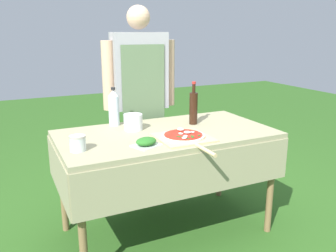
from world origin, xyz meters
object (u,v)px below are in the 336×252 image
object	(u,v)px
person_cook	(140,90)
herb_container	(146,142)
mixing_tub	(133,122)
water_bottle	(114,108)
pizza_on_peel	(184,137)
oil_bottle	(193,107)
prep_table	(166,144)
sauce_jar	(78,144)

from	to	relation	value
person_cook	herb_container	world-z (taller)	person_cook
herb_container	mixing_tub	size ratio (longest dim) A/B	1.50
person_cook	mixing_tub	distance (m)	0.51
water_bottle	herb_container	distance (m)	0.56
herb_container	mixing_tub	distance (m)	0.38
person_cook	pizza_on_peel	world-z (taller)	person_cook
oil_bottle	person_cook	bearing A→B (deg)	116.27
water_bottle	mixing_tub	world-z (taller)	water_bottle
mixing_tub	prep_table	bearing A→B (deg)	-38.33
prep_table	pizza_on_peel	distance (m)	0.23
mixing_tub	sauce_jar	size ratio (longest dim) A/B	1.36
water_bottle	oil_bottle	bearing A→B (deg)	-21.60
prep_table	oil_bottle	bearing A→B (deg)	21.52
oil_bottle	sauce_jar	size ratio (longest dim) A/B	3.28
person_cook	oil_bottle	bearing A→B (deg)	119.58
prep_table	water_bottle	distance (m)	0.47
water_bottle	person_cook	bearing A→B (deg)	40.87
prep_table	oil_bottle	world-z (taller)	oil_bottle
prep_table	oil_bottle	distance (m)	0.36
person_cook	prep_table	bearing A→B (deg)	89.83
oil_bottle	herb_container	size ratio (longest dim) A/B	1.60
water_bottle	sauce_jar	xyz separation A→B (m)	(-0.36, -0.46, -0.09)
pizza_on_peel	mixing_tub	bearing A→B (deg)	122.30
person_cook	water_bottle	world-z (taller)	person_cook
oil_bottle	sauce_jar	world-z (taller)	oil_bottle
herb_container	oil_bottle	bearing A→B (deg)	33.00
person_cook	pizza_on_peel	size ratio (longest dim) A/B	2.96
person_cook	herb_container	distance (m)	0.87
pizza_on_peel	oil_bottle	bearing A→B (deg)	51.87
mixing_tub	person_cook	bearing A→B (deg)	63.17
water_bottle	sauce_jar	size ratio (longest dim) A/B	2.92
water_bottle	herb_container	bearing A→B (deg)	-86.70
herb_container	sauce_jar	distance (m)	0.40
pizza_on_peel	herb_container	size ratio (longest dim) A/B	2.79
water_bottle	prep_table	bearing A→B (deg)	-50.01
prep_table	herb_container	bearing A→B (deg)	-136.76
oil_bottle	water_bottle	size ratio (longest dim) A/B	1.12
herb_container	sauce_jar	xyz separation A→B (m)	(-0.39, 0.09, 0.02)
water_bottle	herb_container	xyz separation A→B (m)	(0.03, -0.55, -0.11)
prep_table	mixing_tub	bearing A→B (deg)	141.67
oil_bottle	herb_container	xyz separation A→B (m)	(-0.51, -0.33, -0.10)
prep_table	pizza_on_peel	bearing A→B (deg)	-80.16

